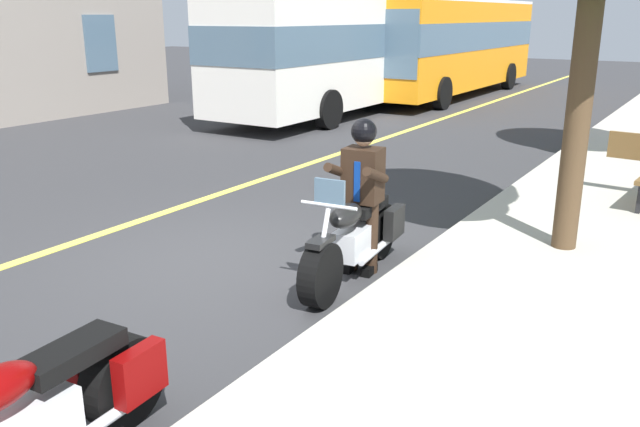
{
  "coord_description": "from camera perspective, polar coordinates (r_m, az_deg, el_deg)",
  "views": [
    {
      "loc": [
        5.52,
        4.87,
        2.8
      ],
      "look_at": [
        -0.18,
        1.28,
        0.75
      ],
      "focal_mm": 36.78,
      "sensor_mm": 36.0,
      "label": 1
    }
  ],
  "objects": [
    {
      "name": "rider_main",
      "position": [
        7.19,
        3.71,
        2.69
      ],
      "size": [
        0.66,
        0.59,
        1.74
      ],
      "color": "black",
      "rests_on": "ground_plane"
    },
    {
      "name": "ground_plane",
      "position": [
        7.88,
        -8.6,
        -4.1
      ],
      "size": [
        80.0,
        80.0,
        0.0
      ],
      "primitive_type": "plane",
      "color": "#333335"
    },
    {
      "name": "motorcycle_main",
      "position": [
        7.19,
        3.06,
        -2.16
      ],
      "size": [
        2.22,
        0.74,
        1.26
      ],
      "color": "black",
      "rests_on": "ground_plane"
    },
    {
      "name": "bus_near",
      "position": [
        24.34,
        11.32,
        14.42
      ],
      "size": [
        11.05,
        2.7,
        3.3
      ],
      "color": "orange",
      "rests_on": "ground_plane"
    },
    {
      "name": "bus_far",
      "position": [
        20.05,
        2.69,
        14.25
      ],
      "size": [
        11.05,
        2.7,
        3.3
      ],
      "color": "white",
      "rests_on": "ground_plane"
    },
    {
      "name": "sidewalk_curb",
      "position": [
        6.17,
        25.78,
        -11.12
      ],
      "size": [
        60.0,
        5.0,
        0.15
      ],
      "primitive_type": "cube",
      "color": "#B2ADA0",
      "rests_on": "ground_plane"
    },
    {
      "name": "lane_center_stripe",
      "position": [
        9.25,
        -18.06,
        -1.53
      ],
      "size": [
        60.0,
        0.16,
        0.01
      ],
      "primitive_type": "cube",
      "color": "#E5DB4C",
      "rests_on": "ground_plane"
    },
    {
      "name": "motorcycle_parked",
      "position": [
        4.51,
        -23.37,
        -15.99
      ],
      "size": [
        2.22,
        0.68,
        1.26
      ],
      "color": "black",
      "rests_on": "ground_plane"
    }
  ]
}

